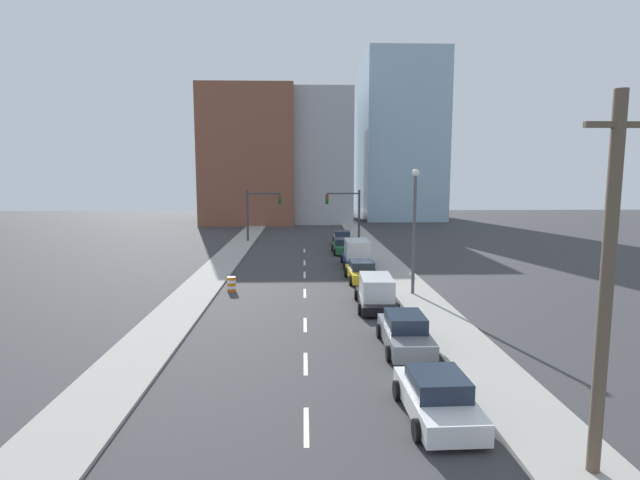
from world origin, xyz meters
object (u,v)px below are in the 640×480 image
(traffic_barrel, at_px, (232,284))
(street_lamp, at_px, (414,223))
(sedan_gray, at_px, (405,333))
(box_truck_navy, at_px, (357,254))
(traffic_signal_left, at_px, (257,208))
(traffic_signal_right, at_px, (349,208))
(utility_pole_right_near, at_px, (606,287))
(sedan_white, at_px, (437,398))
(sedan_green, at_px, (343,246))
(sedan_silver, at_px, (342,238))
(box_truck_black, at_px, (376,293))
(sedan_yellow, at_px, (361,272))

(traffic_barrel, relative_size, street_lamp, 0.12)
(sedan_gray, distance_m, box_truck_navy, 19.56)
(street_lamp, xyz_separation_m, box_truck_navy, (-2.43, 10.03, -3.54))
(traffic_signal_left, distance_m, traffic_signal_right, 10.28)
(utility_pole_right_near, bearing_deg, sedan_white, 134.98)
(sedan_green, height_order, sedan_silver, sedan_silver)
(sedan_gray, bearing_deg, utility_pole_right_near, -72.08)
(traffic_signal_right, distance_m, sedan_green, 9.18)
(traffic_signal_right, bearing_deg, traffic_barrel, -112.09)
(sedan_green, xyz_separation_m, sedan_silver, (0.44, 6.18, 0.01))
(traffic_signal_right, bearing_deg, traffic_signal_left, 180.00)
(sedan_white, distance_m, sedan_gray, 6.22)
(traffic_signal_left, bearing_deg, street_lamp, -64.96)
(utility_pole_right_near, xyz_separation_m, box_truck_navy, (-2.85, 28.88, -3.80))
(sedan_white, relative_size, box_truck_black, 0.81)
(sedan_white, distance_m, box_truck_black, 12.96)
(box_truck_black, relative_size, sedan_yellow, 1.16)
(box_truck_navy, bearing_deg, traffic_signal_right, 87.56)
(box_truck_black, distance_m, sedan_silver, 26.03)
(sedan_yellow, bearing_deg, box_truck_navy, 85.35)
(sedan_yellow, bearing_deg, box_truck_black, -91.82)
(box_truck_black, relative_size, sedan_green, 1.18)
(box_truck_black, bearing_deg, sedan_white, -87.43)
(traffic_barrel, xyz_separation_m, sedan_white, (8.79, -17.20, 0.17))
(street_lamp, bearing_deg, box_truck_navy, 103.61)
(street_lamp, xyz_separation_m, sedan_white, (-2.68, -15.75, -3.92))
(traffic_signal_left, height_order, street_lamp, street_lamp)
(box_truck_navy, bearing_deg, sedan_yellow, -92.53)
(traffic_signal_left, xyz_separation_m, sedan_silver, (9.36, -2.35, -3.10))
(sedan_white, xyz_separation_m, sedan_yellow, (-0.03, 20.12, 0.01))
(traffic_signal_left, relative_size, traffic_barrel, 6.12)
(box_truck_black, xyz_separation_m, box_truck_navy, (0.28, 12.81, 0.17))
(sedan_yellow, xyz_separation_m, sedan_silver, (0.11, 18.87, -0.01))
(traffic_barrel, distance_m, box_truck_navy, 12.47)
(street_lamp, distance_m, sedan_gray, 10.57)
(box_truck_navy, bearing_deg, sedan_gray, -89.67)
(sedan_gray, bearing_deg, traffic_barrel, 130.41)
(sedan_gray, height_order, sedan_yellow, sedan_gray)
(utility_pole_right_near, height_order, traffic_barrel, utility_pole_right_near)
(sedan_silver, bearing_deg, sedan_white, -86.96)
(sedan_yellow, bearing_deg, traffic_signal_right, 85.42)
(sedan_yellow, bearing_deg, utility_pole_right_near, -84.12)
(traffic_signal_left, height_order, utility_pole_right_near, utility_pole_right_near)
(traffic_signal_left, xyz_separation_m, sedan_green, (8.92, -8.53, -3.10))
(traffic_signal_right, height_order, box_truck_navy, traffic_signal_right)
(sedan_yellow, xyz_separation_m, sedan_green, (-0.32, 12.69, -0.01))
(traffic_signal_left, distance_m, utility_pole_right_near, 46.15)
(sedan_gray, distance_m, box_truck_black, 6.75)
(traffic_signal_right, xyz_separation_m, box_truck_black, (-1.04, -28.38, -2.89))
(box_truck_black, bearing_deg, traffic_signal_right, 90.35)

